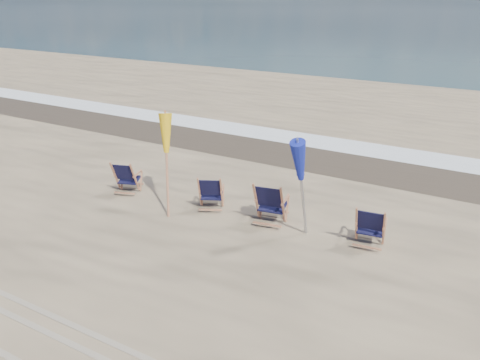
{
  "coord_description": "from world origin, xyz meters",
  "views": [
    {
      "loc": [
        4.52,
        -5.97,
        4.76
      ],
      "look_at": [
        0.0,
        2.2,
        0.9
      ],
      "focal_mm": 35.0,
      "sensor_mm": 36.0,
      "label": 1
    }
  ],
  "objects_px": {
    "beach_chair_1": "(222,194)",
    "beach_chair_3": "(384,230)",
    "beach_chair_2": "(283,206)",
    "umbrella_blue": "(305,158)",
    "beach_chair_0": "(135,179)",
    "umbrella_yellow": "(165,139)"
  },
  "relations": [
    {
      "from": "beach_chair_1",
      "to": "umbrella_yellow",
      "type": "height_order",
      "value": "umbrella_yellow"
    },
    {
      "from": "beach_chair_1",
      "to": "umbrella_yellow",
      "type": "relative_size",
      "value": 0.39
    },
    {
      "from": "umbrella_yellow",
      "to": "umbrella_blue",
      "type": "height_order",
      "value": "umbrella_blue"
    },
    {
      "from": "beach_chair_1",
      "to": "umbrella_blue",
      "type": "bearing_deg",
      "value": 145.73
    },
    {
      "from": "beach_chair_0",
      "to": "beach_chair_3",
      "type": "relative_size",
      "value": 0.97
    },
    {
      "from": "beach_chair_0",
      "to": "umbrella_blue",
      "type": "xyz_separation_m",
      "value": [
        4.38,
        -0.1,
        1.31
      ]
    },
    {
      "from": "beach_chair_2",
      "to": "umbrella_blue",
      "type": "distance_m",
      "value": 1.38
    },
    {
      "from": "umbrella_blue",
      "to": "beach_chair_1",
      "type": "bearing_deg",
      "value": 170.37
    },
    {
      "from": "beach_chair_3",
      "to": "beach_chair_2",
      "type": "bearing_deg",
      "value": -4.09
    },
    {
      "from": "beach_chair_1",
      "to": "beach_chair_3",
      "type": "bearing_deg",
      "value": 155.58
    },
    {
      "from": "umbrella_yellow",
      "to": "beach_chair_2",
      "type": "bearing_deg",
      "value": 11.51
    },
    {
      "from": "beach_chair_1",
      "to": "beach_chair_3",
      "type": "height_order",
      "value": "beach_chair_3"
    },
    {
      "from": "beach_chair_1",
      "to": "beach_chair_2",
      "type": "relative_size",
      "value": 0.86
    },
    {
      "from": "beach_chair_3",
      "to": "umbrella_yellow",
      "type": "xyz_separation_m",
      "value": [
        -4.64,
        -0.61,
        1.27
      ]
    },
    {
      "from": "beach_chair_2",
      "to": "umbrella_yellow",
      "type": "height_order",
      "value": "umbrella_yellow"
    },
    {
      "from": "beach_chair_2",
      "to": "beach_chair_3",
      "type": "bearing_deg",
      "value": 173.22
    },
    {
      "from": "beach_chair_1",
      "to": "beach_chair_2",
      "type": "height_order",
      "value": "beach_chair_2"
    },
    {
      "from": "beach_chair_1",
      "to": "umbrella_yellow",
      "type": "bearing_deg",
      "value": 5.16
    },
    {
      "from": "umbrella_blue",
      "to": "beach_chair_0",
      "type": "bearing_deg",
      "value": 178.73
    },
    {
      "from": "umbrella_yellow",
      "to": "beach_chair_1",
      "type": "bearing_deg",
      "value": 29.81
    },
    {
      "from": "beach_chair_2",
      "to": "beach_chair_3",
      "type": "relative_size",
      "value": 1.12
    },
    {
      "from": "beach_chair_3",
      "to": "umbrella_blue",
      "type": "height_order",
      "value": "umbrella_blue"
    }
  ]
}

